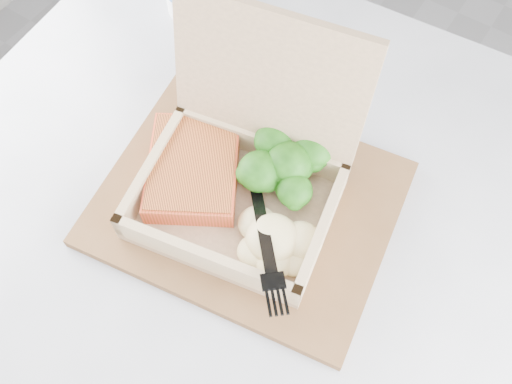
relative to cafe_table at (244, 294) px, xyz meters
The scene contains 8 objects.
cafe_table is the anchor object (origin of this frame).
serving_tray 0.20m from the cafe_table, 113.08° to the left, with size 0.32×0.26×0.01m, color brown.
takeout_container 0.26m from the cafe_table, 117.08° to the left, with size 0.24×0.23×0.20m.
salmon_fillet 0.24m from the cafe_table, 160.07° to the left, with size 0.10×0.13×0.03m, color #D24529.
broccoli_pile 0.25m from the cafe_table, 85.29° to the left, with size 0.11×0.11×0.04m, color #2C7D1B, non-canonical shape.
mashed_potatoes 0.23m from the cafe_table, 10.37° to the left, with size 0.09×0.08×0.03m, color beige.
plastic_fork 0.24m from the cafe_table, 60.66° to the left, with size 0.12×0.13×0.04m.
receipt 0.29m from the cafe_table, 91.70° to the left, with size 0.07×0.14×0.00m, color white.
Camera 1 is at (-0.56, -0.61, 1.32)m, focal length 40.00 mm.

